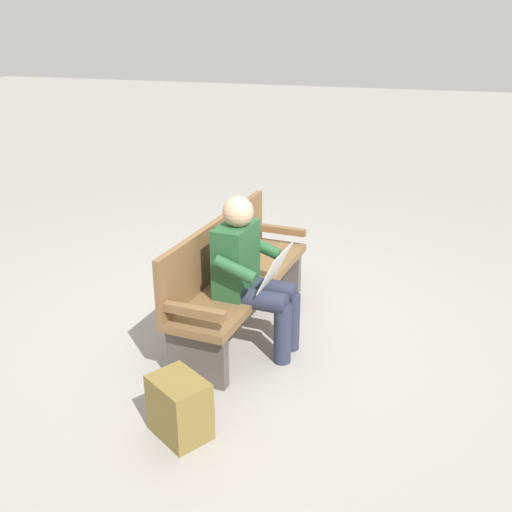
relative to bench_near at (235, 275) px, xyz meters
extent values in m
plane|color=gray|center=(0.00, 0.07, -0.46)|extent=(40.00, 40.00, 0.00)
cube|color=brown|center=(0.00, 0.07, -0.04)|extent=(1.82, 0.55, 0.06)
cube|color=brown|center=(-0.01, -0.14, 0.22)|extent=(1.80, 0.12, 0.45)
cube|color=brown|center=(-0.85, 0.10, 0.11)|extent=(0.08, 0.48, 0.06)
cube|color=brown|center=(0.85, 0.04, 0.11)|extent=(0.08, 0.48, 0.06)
cube|color=#4C4742|center=(-0.80, 0.10, -0.26)|extent=(0.10, 0.43, 0.39)
cube|color=#4C4742|center=(0.80, 0.04, -0.26)|extent=(0.10, 0.43, 0.39)
cube|color=#23512D|center=(0.25, 0.11, 0.25)|extent=(0.41, 0.24, 0.52)
sphere|color=tan|center=(0.25, 0.13, 0.61)|extent=(0.22, 0.22, 0.22)
cylinder|color=#282D42|center=(0.16, 0.32, 0.01)|extent=(0.17, 0.43, 0.15)
cylinder|color=#282D42|center=(0.36, 0.32, 0.01)|extent=(0.17, 0.43, 0.15)
cylinder|color=#282D42|center=(0.16, 0.51, -0.23)|extent=(0.13, 0.13, 0.45)
cylinder|color=#282D42|center=(0.36, 0.51, -0.23)|extent=(0.13, 0.13, 0.45)
cylinder|color=#23512D|center=(0.01, 0.22, 0.28)|extent=(0.10, 0.32, 0.18)
cylinder|color=#23512D|center=(0.49, 0.20, 0.28)|extent=(0.10, 0.32, 0.18)
cube|color=silver|center=(0.26, 0.41, 0.23)|extent=(0.40, 0.15, 0.27)
cube|color=brown|center=(1.33, 0.17, -0.27)|extent=(0.39, 0.43, 0.38)
cube|color=olive|center=(1.20, 0.24, -0.33)|extent=(0.15, 0.23, 0.17)
camera|label=1|loc=(3.81, 1.52, 1.81)|focal=40.14mm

